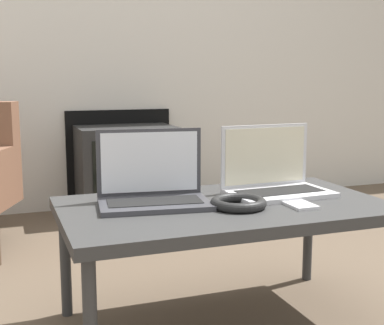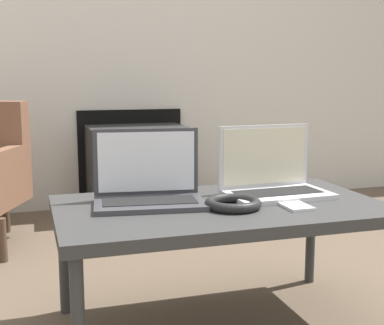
% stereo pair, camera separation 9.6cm
% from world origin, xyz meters
% --- Properties ---
extents(table, '(1.02, 0.58, 0.41)m').
position_xyz_m(table, '(0.00, 0.26, 0.37)').
color(table, '#333333').
rests_on(table, ground_plane).
extents(laptop_left, '(0.36, 0.25, 0.23)m').
position_xyz_m(laptop_left, '(-0.21, 0.34, 0.46)').
color(laptop_left, '#38383D').
rests_on(laptop_left, table).
extents(laptop_right, '(0.35, 0.23, 0.23)m').
position_xyz_m(laptop_right, '(0.22, 0.34, 0.46)').
color(laptop_right, silver).
rests_on(laptop_right, table).
extents(headphones, '(0.17, 0.17, 0.03)m').
position_xyz_m(headphones, '(0.02, 0.20, 0.42)').
color(headphones, black).
rests_on(headphones, table).
extents(phone, '(0.08, 0.13, 0.01)m').
position_xyz_m(phone, '(0.20, 0.16, 0.41)').
color(phone, silver).
rests_on(phone, table).
extents(tv, '(0.56, 0.38, 0.52)m').
position_xyz_m(tv, '(0.04, 1.78, 0.26)').
color(tv, black).
rests_on(tv, ground_plane).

